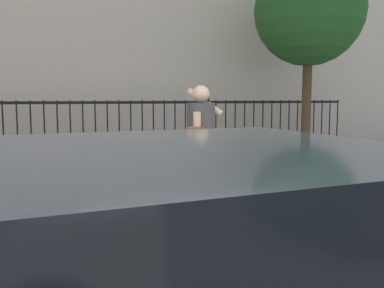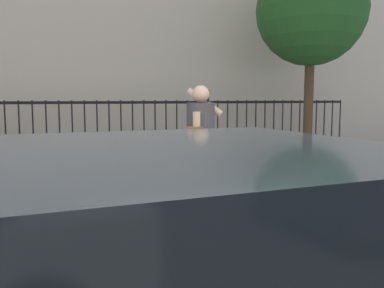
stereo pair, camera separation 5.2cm
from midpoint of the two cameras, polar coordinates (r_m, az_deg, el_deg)
name	(u,v)px [view 2 (the right image)]	position (r m, az deg, el deg)	size (l,w,h in m)	color
ground_plane	(242,288)	(3.82, 7.26, -19.05)	(60.00, 60.00, 0.00)	black
sidewalk	(166,214)	(5.71, -3.29, -9.57)	(28.00, 4.40, 0.15)	#B2ADA3
iron_fence	(115,127)	(9.11, -10.34, 2.30)	(12.03, 0.04, 1.60)	black
pedestrian_on_phone	(200,142)	(5.07, 1.41, 0.27)	(0.64, 0.71, 1.64)	beige
street_tree_near	(311,11)	(9.85, 16.22, 17.14)	(2.40, 2.40, 4.75)	#4C3823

